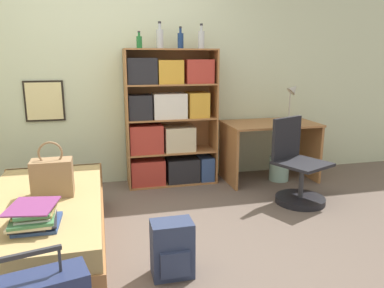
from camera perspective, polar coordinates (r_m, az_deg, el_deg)
name	(u,v)px	position (r m, az deg, el deg)	size (l,w,h in m)	color
ground_plane	(125,241)	(3.25, -10.14, -14.33)	(14.00, 14.00, 0.00)	#66564C
wall_back	(111,74)	(4.49, -12.31, 10.43)	(10.00, 0.09, 2.60)	beige
bed	(45,224)	(3.21, -21.54, -11.28)	(0.91, 1.83, 0.43)	#A36B3D
handbag	(52,177)	(3.11, -20.50, -4.72)	(0.31, 0.18, 0.43)	#93704C
book_stack_on_bed	(34,216)	(2.63, -22.89, -10.09)	(0.33, 0.38, 0.14)	#334C84
bookcase	(168,122)	(4.37, -3.62, 3.38)	(1.05, 0.36, 1.58)	#A36B3D
bottle_green	(139,42)	(4.25, -8.04, 15.17)	(0.06, 0.06, 0.18)	#1E6B2D
bottle_brown	(160,38)	(4.32, -4.92, 15.76)	(0.08, 0.08, 0.29)	#B7BCC1
bottle_clear	(181,40)	(4.38, -1.76, 15.53)	(0.07, 0.07, 0.24)	navy
bottle_blue	(201,39)	(4.38, 1.42, 15.68)	(0.07, 0.07, 0.27)	#B7BCC1
desk	(269,141)	(4.66, 11.72, 0.52)	(1.10, 0.67, 0.71)	#A36B3D
desk_lamp	(293,95)	(4.77, 15.07, 7.21)	(0.19, 0.14, 0.47)	#ADA89E
desk_chair	(297,177)	(4.07, 15.75, -4.82)	(0.61, 0.61, 0.88)	black
backpack	(172,249)	(2.67, -3.03, -15.74)	(0.28, 0.22, 0.40)	#2D3856
waste_bin	(279,168)	(4.74, 13.12, -3.65)	(0.24, 0.24, 0.30)	#99C1B2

